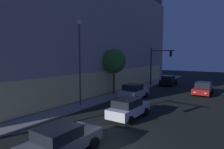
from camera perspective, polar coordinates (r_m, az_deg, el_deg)
name	(u,v)px	position (r m, az deg, el deg)	size (l,w,h in m)	color
ground_plane	(108,149)	(10.95, -1.10, -21.18)	(120.00, 120.00, 0.00)	black
modern_building	(50,33)	(35.02, -17.85, 11.56)	(37.71, 26.69, 17.77)	#4C4C51
traffic_light_far_corner	(158,61)	(32.29, 13.51, 4.03)	(0.56, 3.81, 6.15)	black
street_lamp_sidewalk	(80,53)	(18.68, -9.58, 6.42)	(0.44, 0.44, 8.16)	#4D4D4D
sidewalk_tree	(114,61)	(24.38, 0.53, 3.95)	(3.08, 3.08, 5.70)	#4D3E1E
car_grey	(61,140)	(10.31, -14.76, -18.33)	(4.19, 2.13, 1.52)	slate
car_white	(129,108)	(15.44, 4.97, -9.87)	(4.29, 1.96, 1.61)	silver
car_silver	(134,91)	(22.53, 6.45, -4.99)	(4.19, 2.26, 1.71)	#B7BABF
car_red	(203,88)	(27.32, 25.39, -3.76)	(4.58, 2.26, 1.58)	maroon
car_black	(168,80)	(34.02, 16.39, -1.65)	(4.65, 2.28, 1.69)	black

